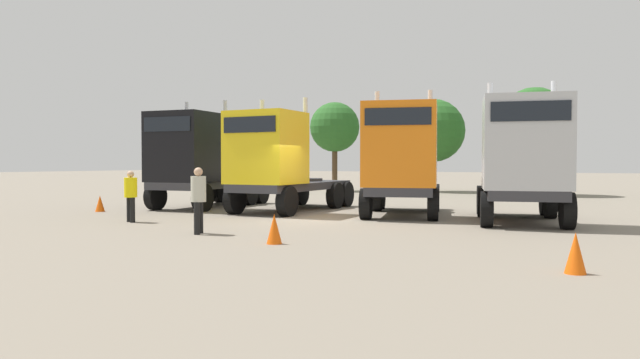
% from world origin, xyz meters
% --- Properties ---
extents(ground, '(200.00, 200.00, 0.00)m').
position_xyz_m(ground, '(0.00, 0.00, 0.00)').
color(ground, gray).
extents(semi_truck_black, '(3.05, 6.29, 4.48)m').
position_xyz_m(semi_truck_black, '(-6.20, 1.72, 2.03)').
color(semi_truck_black, '#333338').
rests_on(semi_truck_black, ground).
extents(semi_truck_yellow, '(2.64, 6.47, 4.34)m').
position_xyz_m(semi_truck_yellow, '(-2.21, 1.57, 1.92)').
color(semi_truck_yellow, '#333338').
rests_on(semi_truck_yellow, ground).
extents(semi_truck_orange, '(3.87, 6.16, 4.48)m').
position_xyz_m(semi_truck_orange, '(2.54, 2.03, 2.03)').
color(semi_truck_orange, '#333338').
rests_on(semi_truck_orange, ground).
extents(semi_truck_silver, '(3.71, 6.05, 4.43)m').
position_xyz_m(semi_truck_silver, '(6.65, 1.34, 1.99)').
color(semi_truck_silver, '#333338').
rests_on(semi_truck_silver, ground).
extents(visitor_in_hivis, '(0.53, 0.53, 1.63)m').
position_xyz_m(visitor_in_hivis, '(-4.57, -3.48, 0.94)').
color(visitor_in_hivis, black).
rests_on(visitor_in_hivis, ground).
extents(visitor_with_camera, '(0.52, 0.52, 1.76)m').
position_xyz_m(visitor_with_camera, '(-0.71, -4.94, 1.02)').
color(visitor_with_camera, black).
rests_on(visitor_with_camera, ground).
extents(traffic_cone_near, '(0.36, 0.36, 0.71)m').
position_xyz_m(traffic_cone_near, '(8.51, -6.46, 0.36)').
color(traffic_cone_near, '#F2590C').
rests_on(traffic_cone_near, ground).
extents(traffic_cone_mid, '(0.36, 0.36, 0.70)m').
position_xyz_m(traffic_cone_mid, '(2.05, -5.65, 0.35)').
color(traffic_cone_mid, '#F2590C').
rests_on(traffic_cone_mid, ground).
extents(traffic_cone_far, '(0.36, 0.36, 0.63)m').
position_xyz_m(traffic_cone_far, '(-8.59, -1.04, 0.31)').
color(traffic_cone_far, '#F2590C').
rests_on(traffic_cone_far, ground).
extents(oak_far_left, '(3.31, 3.31, 5.92)m').
position_xyz_m(oak_far_left, '(-7.47, 17.84, 4.24)').
color(oak_far_left, '#4C3823').
rests_on(oak_far_left, ground).
extents(oak_far_centre, '(4.08, 4.08, 6.02)m').
position_xyz_m(oak_far_centre, '(-1.34, 19.85, 3.96)').
color(oak_far_centre, '#4C3823').
rests_on(oak_far_centre, ground).
extents(oak_far_right, '(4.03, 4.03, 6.27)m').
position_xyz_m(oak_far_right, '(4.99, 18.54, 4.24)').
color(oak_far_right, '#4C3823').
rests_on(oak_far_right, ground).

